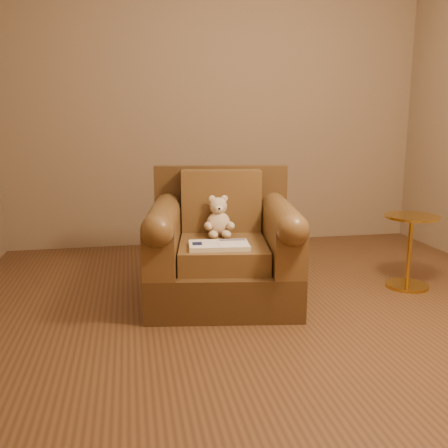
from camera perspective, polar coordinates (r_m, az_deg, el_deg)
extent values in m
plane|color=brown|center=(3.16, 5.75, -10.48)|extent=(4.00, 4.00, 0.00)
cube|color=#876E53|center=(4.88, -0.77, 13.58)|extent=(4.00, 0.02, 2.70)
cube|color=#483118|center=(3.39, -0.15, -6.40)|extent=(1.10, 1.05, 0.27)
cube|color=#483118|center=(3.69, -0.37, 2.03)|extent=(0.97, 0.24, 0.60)
cube|color=brown|center=(3.29, -0.13, -3.22)|extent=(0.66, 0.75, 0.15)
cube|color=brown|center=(3.55, -0.31, 2.69)|extent=(0.58, 0.24, 0.44)
cube|color=brown|center=(3.28, -6.90, -1.87)|extent=(0.32, 0.84, 0.31)
cube|color=brown|center=(3.30, 6.59, -1.76)|extent=(0.32, 0.84, 0.31)
cylinder|color=brown|center=(3.25, -6.97, 0.78)|extent=(0.32, 0.84, 0.19)
cylinder|color=brown|center=(3.27, 6.66, 0.88)|extent=(0.32, 0.84, 0.19)
ellipsoid|color=beige|center=(3.43, -0.64, 0.02)|extent=(0.16, 0.15, 0.17)
sphere|color=beige|center=(3.42, -0.65, 2.05)|extent=(0.12, 0.12, 0.12)
ellipsoid|color=beige|center=(3.41, -1.37, 2.89)|extent=(0.05, 0.03, 0.05)
ellipsoid|color=beige|center=(3.42, 0.04, 2.91)|extent=(0.05, 0.03, 0.05)
ellipsoid|color=beige|center=(3.36, -0.57, 1.70)|extent=(0.06, 0.04, 0.05)
sphere|color=black|center=(3.34, -0.54, 1.76)|extent=(0.02, 0.02, 0.02)
ellipsoid|color=beige|center=(3.36, -1.83, -0.25)|extent=(0.05, 0.11, 0.05)
ellipsoid|color=beige|center=(3.37, 0.75, -0.19)|extent=(0.05, 0.11, 0.05)
ellipsoid|color=beige|center=(3.34, -1.24, -1.22)|extent=(0.07, 0.11, 0.05)
ellipsoid|color=beige|center=(3.35, 0.27, -1.18)|extent=(0.07, 0.11, 0.05)
cube|color=beige|center=(3.11, -0.59, -2.49)|extent=(0.39, 0.26, 0.03)
cube|color=white|center=(3.10, -2.31, -2.27)|extent=(0.20, 0.24, 0.00)
cube|color=white|center=(3.11, 1.12, -2.19)|extent=(0.20, 0.24, 0.00)
cube|color=beige|center=(3.10, -0.59, -2.21)|extent=(0.03, 0.22, 0.00)
cube|color=#0F1638|center=(3.09, -3.08, -2.25)|extent=(0.07, 0.08, 0.00)
cube|color=slate|center=(3.19, 0.96, -1.82)|extent=(0.17, 0.06, 0.00)
cylinder|color=gold|center=(3.90, 20.16, -6.62)|extent=(0.30, 0.30, 0.02)
cylinder|color=gold|center=(3.83, 20.42, -2.99)|extent=(0.03, 0.03, 0.49)
cylinder|color=gold|center=(3.78, 20.70, 0.79)|extent=(0.38, 0.38, 0.02)
cylinder|color=gold|center=(3.78, 20.69, 0.61)|extent=(0.03, 0.03, 0.02)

